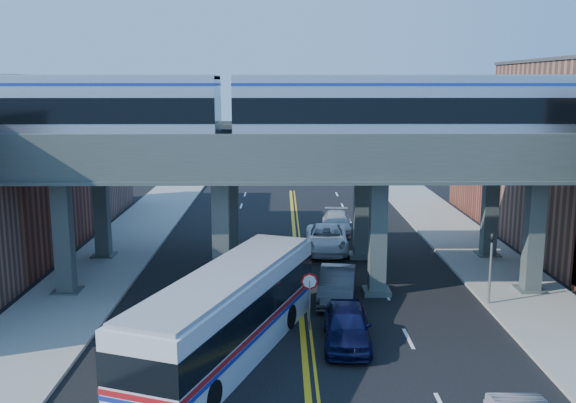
% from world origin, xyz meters
% --- Properties ---
extents(ground, '(120.00, 120.00, 0.00)m').
position_xyz_m(ground, '(0.00, 0.00, 0.00)').
color(ground, black).
rests_on(ground, ground).
extents(sidewalk_west, '(5.00, 70.00, 0.16)m').
position_xyz_m(sidewalk_west, '(-11.50, 10.00, 0.08)').
color(sidewalk_west, gray).
rests_on(sidewalk_west, ground).
extents(sidewalk_east, '(5.00, 70.00, 0.16)m').
position_xyz_m(sidewalk_east, '(11.50, 10.00, 0.08)').
color(sidewalk_east, gray).
rests_on(sidewalk_east, ground).
extents(building_west_b, '(8.00, 14.00, 11.00)m').
position_xyz_m(building_west_b, '(-18.50, 16.00, 5.50)').
color(building_west_b, brown).
rests_on(building_west_b, ground).
extents(building_west_c, '(8.00, 10.00, 8.00)m').
position_xyz_m(building_west_c, '(-18.50, 29.00, 4.00)').
color(building_west_c, '#8C5A48').
rests_on(building_west_c, ground).
extents(building_east_c, '(8.00, 10.00, 9.00)m').
position_xyz_m(building_east_c, '(18.50, 29.00, 4.50)').
color(building_east_c, brown).
rests_on(building_east_c, ground).
extents(elevated_viaduct_near, '(52.00, 3.60, 7.40)m').
position_xyz_m(elevated_viaduct_near, '(0.00, 8.00, 6.47)').
color(elevated_viaduct_near, '#444E4B').
rests_on(elevated_viaduct_near, ground).
extents(elevated_viaduct_far, '(52.00, 3.60, 7.40)m').
position_xyz_m(elevated_viaduct_far, '(0.00, 15.00, 6.47)').
color(elevated_viaduct_far, '#444E4B').
rests_on(elevated_viaduct_far, ground).
extents(transit_train, '(51.98, 3.26, 3.81)m').
position_xyz_m(transit_train, '(5.16, 8.00, 9.46)').
color(transit_train, black).
rests_on(transit_train, elevated_viaduct_near).
extents(stop_sign, '(0.76, 0.09, 2.63)m').
position_xyz_m(stop_sign, '(0.30, 3.00, 1.76)').
color(stop_sign, slate).
rests_on(stop_sign, ground).
extents(traffic_signal, '(0.15, 0.18, 4.10)m').
position_xyz_m(traffic_signal, '(9.20, 6.00, 2.30)').
color(traffic_signal, slate).
rests_on(traffic_signal, ground).
extents(transit_bus, '(7.16, 13.18, 3.35)m').
position_xyz_m(transit_bus, '(-3.06, 0.30, 1.72)').
color(transit_bus, silver).
rests_on(transit_bus, ground).
extents(car_lane_a, '(2.22, 4.90, 1.63)m').
position_xyz_m(car_lane_a, '(1.80, 1.49, 0.82)').
color(car_lane_a, black).
rests_on(car_lane_a, ground).
extents(car_lane_b, '(2.40, 5.17, 1.64)m').
position_xyz_m(car_lane_b, '(1.86, 6.93, 0.82)').
color(car_lane_b, '#313033').
rests_on(car_lane_b, ground).
extents(car_lane_c, '(3.06, 6.04, 1.64)m').
position_xyz_m(car_lane_c, '(2.00, 16.61, 0.82)').
color(car_lane_c, white).
rests_on(car_lane_c, ground).
extents(car_lane_d, '(2.43, 5.23, 1.48)m').
position_xyz_m(car_lane_d, '(3.08, 21.71, 0.74)').
color(car_lane_d, '#B5B4B9').
rests_on(car_lane_d, ground).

